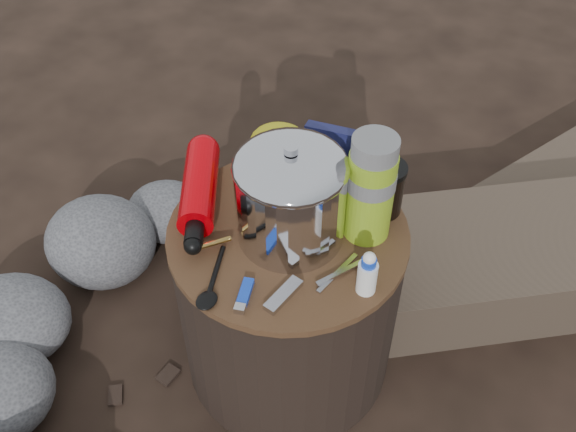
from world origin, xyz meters
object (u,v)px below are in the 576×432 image
at_px(camping_pot, 291,195).
at_px(fuel_bottle, 199,186).
at_px(stump, 288,300).
at_px(travel_mug, 385,189).
at_px(thermos, 370,188).

relative_size(camping_pot, fuel_bottle, 0.70).
height_order(stump, travel_mug, travel_mug).
xyz_separation_m(stump, fuel_bottle, (-0.20, 0.01, 0.25)).
relative_size(stump, camping_pot, 2.29).
bearing_deg(thermos, stump, -153.52).
xyz_separation_m(camping_pot, fuel_bottle, (-0.21, 0.01, -0.07)).
distance_m(stump, travel_mug, 0.34).
xyz_separation_m(thermos, travel_mug, (0.01, 0.07, -0.06)).
height_order(camping_pot, fuel_bottle, camping_pot).
bearing_deg(fuel_bottle, travel_mug, -5.54).
height_order(stump, thermos, thermos).
relative_size(stump, thermos, 2.11).
distance_m(camping_pot, fuel_bottle, 0.22).
bearing_deg(thermos, travel_mug, 82.48).
height_order(camping_pot, travel_mug, camping_pot).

